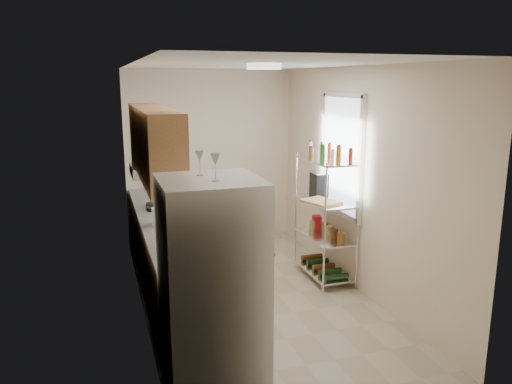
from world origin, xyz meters
TOP-DOWN VIEW (x-y plane):
  - room at (0.00, 0.00)m, footprint 2.52×4.42m
  - counter_run at (-0.92, 0.44)m, footprint 0.63×3.51m
  - upper_cabinets at (-1.05, 0.10)m, footprint 0.33×2.20m
  - range_hood at (-1.00, 0.90)m, footprint 0.50×0.60m
  - window at (1.23, 0.35)m, footprint 0.06×1.00m
  - bakers_rack at (1.00, 0.30)m, footprint 0.45×0.90m
  - ceiling_dome at (0.00, -0.30)m, footprint 0.34×0.34m
  - refrigerator at (-0.87, -1.67)m, footprint 0.72×0.72m
  - wine_glass_a at (-0.85, -1.77)m, footprint 0.07×0.07m
  - wine_glass_b at (-0.91, -1.52)m, footprint 0.07×0.07m
  - rice_cooker at (-0.98, 0.19)m, footprint 0.24×0.24m
  - frying_pan_large at (-0.97, 0.87)m, footprint 0.33×0.33m
  - frying_pan_small at (-0.96, 1.04)m, footprint 0.32×0.32m
  - cutting_board at (0.89, 0.18)m, footprint 0.44×0.50m
  - espresso_machine at (1.06, 0.63)m, footprint 0.18×0.26m
  - storage_bag at (1.04, 0.62)m, footprint 0.13×0.16m

SIDE VIEW (x-z plane):
  - counter_run at x=-0.92m, z-range 0.00..0.90m
  - storage_bag at x=1.04m, z-range 0.56..0.72m
  - refrigerator at x=-0.87m, z-range 0.00..1.76m
  - frying_pan_large at x=-0.97m, z-range 0.90..0.94m
  - frying_pan_small at x=-0.96m, z-range 0.90..0.95m
  - rice_cooker at x=-0.98m, z-range 0.90..1.10m
  - cutting_board at x=0.89m, z-range 1.01..1.04m
  - bakers_rack at x=1.00m, z-range 0.24..1.97m
  - espresso_machine at x=1.06m, z-range 1.01..1.30m
  - room at x=0.00m, z-range -0.01..2.61m
  - range_hood at x=-1.00m, z-range 1.33..1.45m
  - window at x=1.23m, z-range 0.82..2.28m
  - upper_cabinets at x=-1.05m, z-range 1.45..2.17m
  - wine_glass_b at x=-0.91m, z-range 1.76..1.94m
  - wine_glass_a at x=-0.85m, z-range 1.76..1.95m
  - ceiling_dome at x=0.00m, z-range 2.54..2.60m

